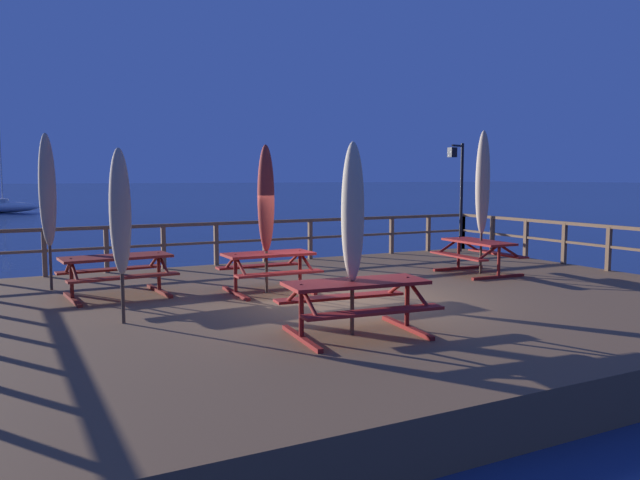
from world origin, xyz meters
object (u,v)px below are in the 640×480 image
(patio_umbrella_short_mid, at_px, (266,199))
(patio_umbrella_tall_back_right, at_px, (120,213))
(picnic_table_mid_centre, at_px, (356,296))
(picnic_table_mid_right, at_px, (268,264))
(picnic_table_back_left, at_px, (478,250))
(patio_umbrella_short_back, at_px, (353,213))
(patio_umbrella_tall_back_left, at_px, (47,191))
(patio_umbrella_short_front, at_px, (483,183))
(lamp_post_hooked, at_px, (458,181))
(picnic_table_front_left, at_px, (116,267))

(patio_umbrella_short_mid, xyz_separation_m, patio_umbrella_tall_back_right, (-2.90, -1.33, -0.11))
(picnic_table_mid_centre, distance_m, patio_umbrella_tall_back_right, 3.73)
(picnic_table_mid_right, bearing_deg, picnic_table_back_left, -0.92)
(picnic_table_mid_right, bearing_deg, patio_umbrella_short_back, -93.68)
(picnic_table_back_left, height_order, picnic_table_mid_centre, same)
(picnic_table_mid_centre, xyz_separation_m, patio_umbrella_tall_back_left, (-3.52, 5.78, 1.38))
(patio_umbrella_short_back, distance_m, patio_umbrella_tall_back_right, 3.50)
(patio_umbrella_short_mid, height_order, patio_umbrella_tall_back_left, patio_umbrella_tall_back_left)
(patio_umbrella_short_front, relative_size, patio_umbrella_tall_back_right, 1.23)
(patio_umbrella_short_front, bearing_deg, patio_umbrella_tall_back_right, -171.04)
(patio_umbrella_short_back, bearing_deg, lamp_post_hooked, 42.28)
(picnic_table_front_left, relative_size, picnic_table_back_left, 1.10)
(picnic_table_mid_right, bearing_deg, lamp_post_hooked, 24.62)
(picnic_table_mid_centre, xyz_separation_m, patio_umbrella_short_back, (-0.04, 0.04, 1.15))
(patio_umbrella_short_front, height_order, patio_umbrella_short_back, patio_umbrella_short_front)
(picnic_table_front_left, height_order, patio_umbrella_short_back, patio_umbrella_short_back)
(picnic_table_front_left, relative_size, patio_umbrella_tall_back_right, 0.77)
(picnic_table_back_left, height_order, patio_umbrella_tall_back_left, patio_umbrella_tall_back_left)
(patio_umbrella_tall_back_right, bearing_deg, patio_umbrella_tall_back_left, 101.79)
(patio_umbrella_short_back, distance_m, lamp_post_hooked, 10.40)
(patio_umbrella_short_back, bearing_deg, picnic_table_mid_right, 86.32)
(patio_umbrella_short_mid, bearing_deg, picnic_table_back_left, -0.28)
(picnic_table_front_left, xyz_separation_m, patio_umbrella_short_front, (7.91, -0.95, 1.51))
(patio_umbrella_short_back, bearing_deg, picnic_table_front_left, 118.90)
(picnic_table_mid_right, height_order, patio_umbrella_short_front, patio_umbrella_short_front)
(patio_umbrella_short_front, bearing_deg, picnic_table_mid_centre, -147.03)
(picnic_table_front_left, height_order, patio_umbrella_short_front, patio_umbrella_short_front)
(patio_umbrella_tall_back_right, relative_size, lamp_post_hooked, 0.83)
(picnic_table_front_left, height_order, lamp_post_hooked, lamp_post_hooked)
(picnic_table_back_left, bearing_deg, patio_umbrella_short_back, -147.05)
(picnic_table_mid_centre, distance_m, patio_umbrella_tall_back_left, 6.90)
(picnic_table_front_left, distance_m, picnic_table_back_left, 7.89)
(patio_umbrella_short_front, bearing_deg, picnic_table_front_left, 173.14)
(patio_umbrella_short_front, xyz_separation_m, lamp_post_hooked, (2.22, 3.51, 0.04))
(picnic_table_back_left, xyz_separation_m, patio_umbrella_short_back, (-5.38, -3.49, 1.16))
(picnic_table_mid_right, relative_size, patio_umbrella_short_front, 0.53)
(picnic_table_back_left, bearing_deg, picnic_table_mid_centre, -146.57)
(picnic_table_front_left, xyz_separation_m, patio_umbrella_tall_back_left, (-1.03, 1.31, 1.39))
(patio_umbrella_tall_back_left, relative_size, patio_umbrella_short_back, 1.13)
(picnic_table_back_left, xyz_separation_m, picnic_table_mid_centre, (-5.34, -3.52, 0.01))
(picnic_table_front_left, distance_m, patio_umbrella_short_front, 8.11)
(picnic_table_back_left, xyz_separation_m, lamp_post_hooked, (2.30, 3.50, 1.56))
(picnic_table_mid_right, bearing_deg, patio_umbrella_short_front, -1.00)
(picnic_table_back_left, relative_size, patio_umbrella_tall_back_left, 0.61)
(picnic_table_mid_right, height_order, patio_umbrella_short_mid, patio_umbrella_short_mid)
(patio_umbrella_tall_back_left, distance_m, patio_umbrella_tall_back_right, 3.64)
(patio_umbrella_tall_back_left, height_order, patio_umbrella_tall_back_right, patio_umbrella_tall_back_left)
(patio_umbrella_tall_back_left, bearing_deg, picnic_table_front_left, -51.84)
(patio_umbrella_tall_back_left, distance_m, patio_umbrella_short_back, 6.71)
(picnic_table_mid_right, bearing_deg, patio_umbrella_tall_back_left, 149.66)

